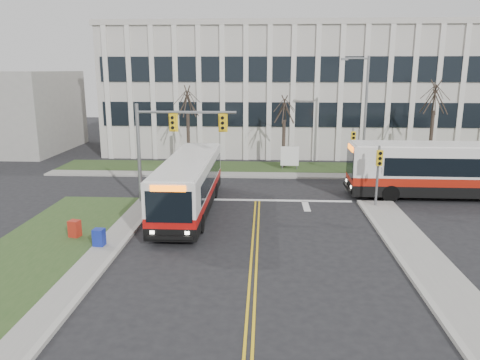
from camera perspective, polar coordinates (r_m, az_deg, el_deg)
name	(u,v)px	position (r m, az deg, el deg)	size (l,w,h in m)	color
ground	(255,248)	(22.29, 1.80, -8.25)	(120.00, 120.00, 0.00)	black
sidewalk_west	(65,292)	(19.19, -20.51, -12.64)	(1.20, 26.00, 0.14)	#9E9B93
sidewalk_east	(460,302)	(19.07, 25.24, -13.27)	(2.00, 26.00, 0.14)	#9E9B93
sidewalk_cross	(323,176)	(37.12, 10.07, 0.49)	(44.00, 1.60, 0.14)	#9E9B93
building_lawn	(319,169)	(39.84, 9.60, 1.38)	(44.00, 5.00, 0.12)	#2C461E
office_building	(309,90)	(50.98, 8.35, 10.75)	(40.00, 16.00, 12.00)	beige
building_annex	(6,111)	(53.83, -26.59, 7.49)	(12.00, 12.00, 8.00)	#9E9B93
mast_arm_signal	(165,136)	(28.80, -9.10, 5.32)	(6.11, 0.38, 6.20)	slate
signal_pole_near	(378,168)	(29.01, 16.52, 1.46)	(0.34, 0.39, 3.80)	slate
signal_pole_far	(353,145)	(37.20, 13.56, 4.17)	(0.34, 0.39, 3.80)	slate
streetlight	(363,109)	(37.82, 14.82, 8.36)	(2.15, 0.25, 9.20)	slate
directory_sign	(290,156)	(38.92, 6.08, 2.87)	(1.50, 0.12, 2.00)	slate
tree_left	(187,103)	(39.34, -6.42, 9.36)	(1.80, 1.80, 7.70)	#42352B
tree_mid	(284,111)	(39.10, 5.42, 8.43)	(1.80, 1.80, 6.82)	#42352B
tree_right	(435,99)	(41.10, 22.65, 9.15)	(1.80, 1.80, 8.25)	#42352B
bus_main	(189,186)	(27.54, -6.19, -0.68)	(2.54, 11.71, 3.12)	silver
bus_cross	(452,172)	(33.21, 24.44, 0.93)	(2.84, 13.10, 3.49)	silver
newspaper_box_blue	(99,239)	(23.02, -16.80, -6.86)	(0.50, 0.45, 0.95)	navy
newspaper_box_red	(75,230)	(24.64, -19.50, -5.73)	(0.50, 0.45, 0.95)	#AA2416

